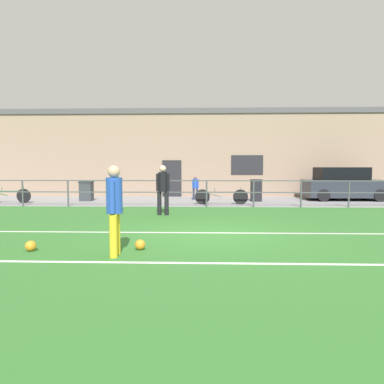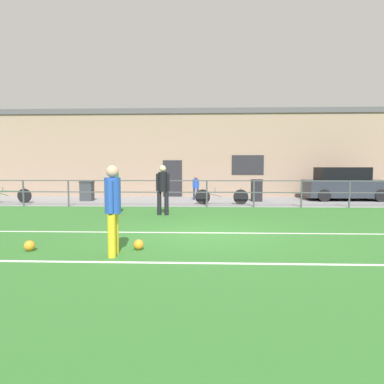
# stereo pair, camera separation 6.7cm
# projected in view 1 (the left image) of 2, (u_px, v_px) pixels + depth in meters

# --- Properties ---
(ground) EXTENTS (60.00, 44.00, 0.04)m
(ground) POSITION_uv_depth(u_px,v_px,m) (209.00, 235.00, 8.76)
(ground) COLOR #33702D
(field_line_touchline) EXTENTS (36.00, 0.11, 0.00)m
(field_line_touchline) POSITION_uv_depth(u_px,v_px,m) (208.00, 233.00, 8.93)
(field_line_touchline) COLOR white
(field_line_touchline) RESTS_ON ground
(field_line_hash) EXTENTS (36.00, 0.11, 0.00)m
(field_line_hash) POSITION_uv_depth(u_px,v_px,m) (211.00, 263.00, 6.10)
(field_line_hash) COLOR white
(field_line_hash) RESTS_ON ground
(pavement_strip) EXTENTS (48.00, 5.00, 0.02)m
(pavement_strip) POSITION_uv_depth(u_px,v_px,m) (206.00, 201.00, 17.23)
(pavement_strip) COLOR gray
(pavement_strip) RESTS_ON ground
(perimeter_fence) EXTENTS (36.07, 0.07, 1.15)m
(perimeter_fence) POSITION_uv_depth(u_px,v_px,m) (207.00, 190.00, 14.68)
(perimeter_fence) COLOR #474C51
(perimeter_fence) RESTS_ON ground
(clubhouse_facade) EXTENTS (28.00, 2.56, 5.03)m
(clubhouse_facade) POSITION_uv_depth(u_px,v_px,m) (206.00, 154.00, 20.73)
(clubhouse_facade) COLOR gray
(clubhouse_facade) RESTS_ON ground
(player_goalkeeper) EXTENTS (0.48, 0.31, 1.77)m
(player_goalkeeper) POSITION_uv_depth(u_px,v_px,m) (163.00, 187.00, 12.20)
(player_goalkeeper) COLOR black
(player_goalkeeper) RESTS_ON ground
(player_striker) EXTENTS (0.36, 0.37, 1.73)m
(player_striker) POSITION_uv_depth(u_px,v_px,m) (115.00, 187.00, 12.37)
(player_striker) COLOR red
(player_striker) RESTS_ON ground
(player_winger) EXTENTS (0.30, 0.48, 1.74)m
(player_winger) POSITION_uv_depth(u_px,v_px,m) (114.00, 205.00, 6.55)
(player_winger) COLOR gold
(player_winger) RESTS_ON ground
(soccer_ball_match) EXTENTS (0.21, 0.21, 0.21)m
(soccer_ball_match) POSITION_uv_depth(u_px,v_px,m) (140.00, 245.00, 7.09)
(soccer_ball_match) COLOR orange
(soccer_ball_match) RESTS_ON ground
(soccer_ball_spare) EXTENTS (0.21, 0.21, 0.21)m
(soccer_ball_spare) POSITION_uv_depth(u_px,v_px,m) (31.00, 246.00, 6.97)
(soccer_ball_spare) COLOR orange
(soccer_ball_spare) RESTS_ON ground
(spectator_child) EXTENTS (0.34, 0.22, 1.26)m
(spectator_child) POSITION_uv_depth(u_px,v_px,m) (195.00, 186.00, 17.79)
(spectator_child) COLOR #232D4C
(spectator_child) RESTS_ON pavement_strip
(parked_car_red) EXTENTS (4.00, 1.95, 1.68)m
(parked_car_red) POSITION_uv_depth(u_px,v_px,m) (343.00, 185.00, 17.70)
(parked_car_red) COLOR #282D38
(parked_car_red) RESTS_ON pavement_strip
(bicycle_parked_0) EXTENTS (2.41, 0.04, 0.77)m
(bicycle_parked_0) POSITION_uv_depth(u_px,v_px,m) (221.00, 197.00, 15.60)
(bicycle_parked_0) COLOR black
(bicycle_parked_0) RESTS_ON pavement_strip
(bicycle_parked_1) EXTENTS (2.21, 0.04, 0.77)m
(bicycle_parked_1) POSITION_uv_depth(u_px,v_px,m) (8.00, 196.00, 16.22)
(bicycle_parked_1) COLOR black
(bicycle_parked_1) RESTS_ON pavement_strip
(trash_bin_0) EXTENTS (0.54, 0.46, 1.08)m
(trash_bin_0) POSITION_uv_depth(u_px,v_px,m) (256.00, 190.00, 17.02)
(trash_bin_0) COLOR black
(trash_bin_0) RESTS_ON pavement_strip
(trash_bin_1) EXTENTS (0.63, 0.53, 0.99)m
(trash_bin_1) POSITION_uv_depth(u_px,v_px,m) (86.00, 191.00, 17.24)
(trash_bin_1) COLOR #33383D
(trash_bin_1) RESTS_ON pavement_strip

